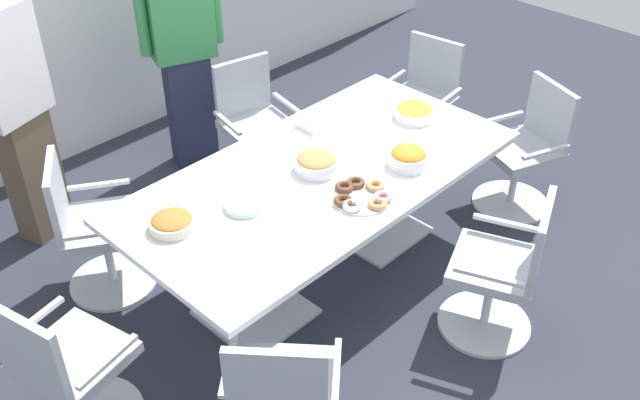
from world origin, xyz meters
TOP-DOWN VIEW (x-y plane):
  - ground_plane at (0.00, 0.00)m, footprint 10.00×10.00m
  - conference_table at (0.00, 0.00)m, footprint 2.40×1.20m
  - office_chair_0 at (1.56, 0.43)m, footprint 0.60×0.60m
  - office_chair_1 at (0.43, 1.07)m, footprint 0.64×0.64m
  - office_chair_2 at (-1.03, 0.87)m, footprint 0.75×0.75m
  - office_chair_3 at (-1.70, 0.02)m, footprint 0.65×0.65m
  - office_chair_5 at (0.33, -1.08)m, footprint 0.70×0.70m
  - office_chair_6 at (1.51, -0.51)m, footprint 0.70×0.70m
  - person_standing_0 at (-0.99, 1.64)m, footprint 0.61×0.34m
  - person_standing_1 at (0.27, 1.61)m, footprint 0.60×0.36m
  - snack_bowl_pretzels at (-0.92, 0.18)m, footprint 0.24×0.24m
  - snack_bowl_cookies at (0.00, 0.03)m, footprint 0.26×0.26m
  - snack_bowl_chips_orange at (0.41, -0.32)m, footprint 0.23×0.23m
  - snack_bowl_chips_yellow at (0.88, 0.00)m, footprint 0.26×0.26m
  - donut_platter at (-0.03, -0.35)m, footprint 0.34×0.34m
  - plate_stack at (-0.53, 0.05)m, footprint 0.22×0.22m
  - napkin_pile at (0.34, 0.40)m, footprint 0.16×0.16m

SIDE VIEW (x-z plane):
  - ground_plane at x=0.00m, z-range -0.01..0.00m
  - office_chair_0 at x=1.56m, z-range -0.05..0.86m
  - office_chair_1 at x=0.43m, z-range -0.05..0.86m
  - office_chair_2 at x=-1.03m, z-range -0.05..0.86m
  - office_chair_3 at x=-1.70m, z-range -0.05..0.86m
  - office_chair_5 at x=0.33m, z-range -0.05..0.86m
  - office_chair_6 at x=1.51m, z-range -0.05..0.86m
  - conference_table at x=0.00m, z-range 0.25..1.00m
  - plate_stack at x=-0.53m, z-range 0.75..0.79m
  - donut_platter at x=-0.03m, z-range 0.75..0.79m
  - napkin_pile at x=0.34m, z-range 0.75..0.80m
  - snack_bowl_pretzels at x=-0.92m, z-range 0.75..0.83m
  - snack_bowl_chips_yellow at x=0.88m, z-range 0.75..0.85m
  - snack_bowl_cookies at x=0.00m, z-range 0.75..0.86m
  - snack_bowl_chips_orange at x=0.41m, z-range 0.75..0.87m
  - person_standing_1 at x=0.27m, z-range 0.05..1.86m
  - person_standing_0 at x=-0.99m, z-range 0.05..1.91m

